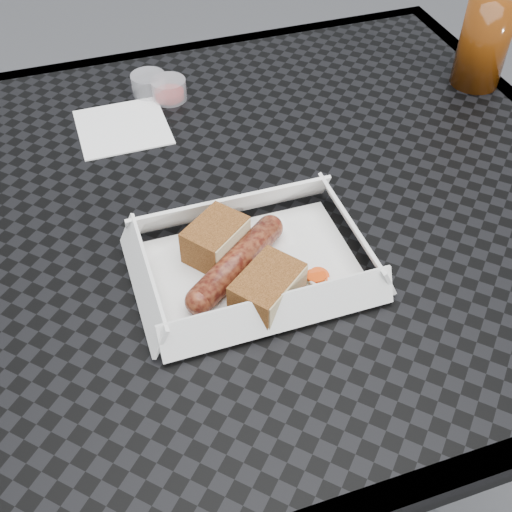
% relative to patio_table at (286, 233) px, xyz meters
% --- Properties ---
extents(ground, '(60.00, 60.00, 0.00)m').
position_rel_patio_table_xyz_m(ground, '(0.00, 0.00, -0.67)').
color(ground, '#57575A').
rests_on(ground, ground).
extents(patio_table, '(0.80, 0.80, 0.74)m').
position_rel_patio_table_xyz_m(patio_table, '(0.00, 0.00, 0.00)').
color(patio_table, black).
rests_on(patio_table, ground).
extents(food_tray, '(0.22, 0.15, 0.00)m').
position_rel_patio_table_xyz_m(food_tray, '(-0.08, -0.11, 0.08)').
color(food_tray, white).
rests_on(food_tray, patio_table).
extents(bratwurst, '(0.13, 0.11, 0.03)m').
position_rel_patio_table_xyz_m(bratwurst, '(-0.10, -0.12, 0.09)').
color(bratwurst, brown).
rests_on(bratwurst, food_tray).
extents(bread_near, '(0.08, 0.08, 0.04)m').
position_rel_patio_table_xyz_m(bread_near, '(-0.12, -0.08, 0.10)').
color(bread_near, brown).
rests_on(bread_near, food_tray).
extents(bread_far, '(0.09, 0.08, 0.04)m').
position_rel_patio_table_xyz_m(bread_far, '(-0.08, -0.16, 0.10)').
color(bread_far, brown).
rests_on(bread_far, food_tray).
extents(veg_garnish, '(0.03, 0.03, 0.00)m').
position_rel_patio_table_xyz_m(veg_garnish, '(-0.02, -0.17, 0.08)').
color(veg_garnish, '#DC3E09').
rests_on(veg_garnish, food_tray).
extents(napkin, '(0.12, 0.12, 0.00)m').
position_rel_patio_table_xyz_m(napkin, '(-0.17, 0.19, 0.08)').
color(napkin, white).
rests_on(napkin, patio_table).
extents(condiment_cup_sauce, '(0.05, 0.05, 0.03)m').
position_rel_patio_table_xyz_m(condiment_cup_sauce, '(-0.09, 0.25, 0.09)').
color(condiment_cup_sauce, maroon).
rests_on(condiment_cup_sauce, patio_table).
extents(condiment_cup_empty, '(0.05, 0.05, 0.03)m').
position_rel_patio_table_xyz_m(condiment_cup_empty, '(-0.12, 0.27, 0.09)').
color(condiment_cup_empty, silver).
rests_on(condiment_cup_empty, patio_table).
extents(drink_glass, '(0.07, 0.07, 0.13)m').
position_rel_patio_table_xyz_m(drink_glass, '(0.35, 0.14, 0.14)').
color(drink_glass, '#4F2206').
rests_on(drink_glass, patio_table).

